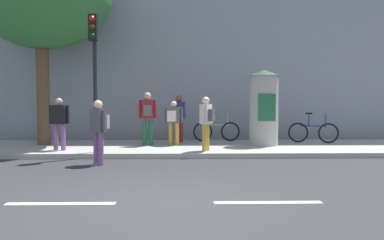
{
  "coord_description": "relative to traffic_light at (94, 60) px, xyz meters",
  "views": [
    {
      "loc": [
        0.3,
        -6.61,
        1.72
      ],
      "look_at": [
        0.5,
        2.0,
        1.28
      ],
      "focal_mm": 37.83,
      "sensor_mm": 36.0,
      "label": 1
    }
  ],
  "objects": [
    {
      "name": "ground_plane",
      "position": [
        2.27,
        -5.24,
        -2.86
      ],
      "size": [
        80.0,
        80.0,
        0.0
      ],
      "primitive_type": "plane",
      "color": "#2B2B2D"
    },
    {
      "name": "sidewalk_curb",
      "position": [
        2.27,
        1.76,
        -2.79
      ],
      "size": [
        36.0,
        4.0,
        0.15
      ],
      "primitive_type": "cube",
      "color": "#9E9B93",
      "rests_on": "ground_plane"
    },
    {
      "name": "lane_markings",
      "position": [
        2.27,
        -5.24,
        -2.86
      ],
      "size": [
        25.8,
        0.16,
        0.01
      ],
      "color": "silver",
      "rests_on": "ground_plane"
    },
    {
      "name": "building_backdrop",
      "position": [
        2.27,
        6.76,
        1.49
      ],
      "size": [
        36.0,
        5.0,
        8.7
      ],
      "primitive_type": "cube",
      "color": "gray",
      "rests_on": "ground_plane"
    },
    {
      "name": "traffic_light",
      "position": [
        0.0,
        0.0,
        0.0
      ],
      "size": [
        0.24,
        0.45,
        4.0
      ],
      "color": "black",
      "rests_on": "sidewalk_curb"
    },
    {
      "name": "poster_column",
      "position": [
        5.34,
        1.86,
        -1.41
      ],
      "size": [
        1.06,
        1.06,
        2.57
      ],
      "color": "#9E9B93",
      "rests_on": "sidewalk_curb"
    },
    {
      "name": "pedestrian_in_dark_shirt",
      "position": [
        0.38,
        -1.26,
        -1.85
      ],
      "size": [
        0.52,
        0.52,
        1.7
      ],
      "color": "#724C84",
      "rests_on": "ground_plane"
    },
    {
      "name": "pedestrian_in_light_jacket",
      "position": [
        1.38,
        1.84,
        -1.63
      ],
      "size": [
        0.61,
        0.41,
        1.8
      ],
      "color": "#1E5938",
      "rests_on": "sidewalk_curb"
    },
    {
      "name": "pedestrian_with_bag",
      "position": [
        2.26,
        1.93,
        -1.81
      ],
      "size": [
        0.63,
        0.49,
        1.5
      ],
      "color": "#B78C33",
      "rests_on": "sidewalk_curb"
    },
    {
      "name": "pedestrian_tallest",
      "position": [
        -1.23,
        0.64,
        -1.76
      ],
      "size": [
        0.67,
        0.34,
        1.61
      ],
      "color": "#724C84",
      "rests_on": "sidewalk_curb"
    },
    {
      "name": "pedestrian_near_pole",
      "position": [
        3.29,
        0.35,
        -1.73
      ],
      "size": [
        0.5,
        0.59,
        1.64
      ],
      "color": "#B78C33",
      "rests_on": "sidewalk_curb"
    },
    {
      "name": "pedestrian_with_backpack",
      "position": [
        2.44,
        2.94,
        -1.7
      ],
      "size": [
        0.46,
        0.45,
        1.72
      ],
      "color": "maroon",
      "rests_on": "sidewalk_curb"
    },
    {
      "name": "bicycle_leaning",
      "position": [
        3.84,
        3.21,
        -2.32
      ],
      "size": [
        1.77,
        0.22,
        1.09
      ],
      "color": "black",
      "rests_on": "sidewalk_curb"
    },
    {
      "name": "bicycle_upright",
      "position": [
        7.29,
        2.6,
        -2.32
      ],
      "size": [
        1.71,
        0.57,
        1.09
      ],
      "color": "black",
      "rests_on": "sidewalk_curb"
    }
  ]
}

